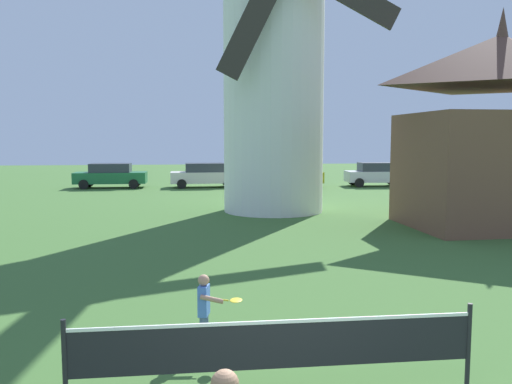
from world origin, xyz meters
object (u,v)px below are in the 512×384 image
(windmill, at_px, (274,54))
(chapel, at_px, (498,134))
(parked_car_mustard, at_px, (289,175))
(parked_car_green, at_px, (111,175))
(parked_car_cream, at_px, (205,175))
(parked_car_blue, at_px, (450,173))
(player_far, at_px, (206,307))
(tennis_net, at_px, (276,345))
(parked_car_silver, at_px, (376,174))

(windmill, distance_m, chapel, 9.35)
(parked_car_mustard, xyz_separation_m, chapel, (4.50, -15.78, 2.47))
(windmill, distance_m, parked_car_mustard, 12.61)
(windmill, xyz_separation_m, parked_car_green, (-8.69, 11.84, -5.85))
(windmill, height_order, parked_car_cream, windmill)
(parked_car_mustard, height_order, parked_car_blue, same)
(player_far, xyz_separation_m, parked_car_cream, (0.50, 26.13, 0.17))
(windmill, xyz_separation_m, parked_car_blue, (13.69, 11.05, -5.86))
(tennis_net, bearing_deg, parked_car_silver, 68.08)
(parked_car_silver, bearing_deg, parked_car_cream, 177.12)
(parked_car_mustard, xyz_separation_m, parked_car_blue, (11.01, 0.21, 0.00))
(parked_car_cream, height_order, chapel, chapel)
(player_far, xyz_separation_m, parked_car_green, (-5.46, 26.44, 0.17))
(parked_car_green, bearing_deg, parked_car_mustard, -5.04)
(player_far, height_order, parked_car_green, parked_car_green)
(windmill, bearing_deg, player_far, -102.48)
(parked_car_cream, distance_m, chapel, 19.38)
(windmill, distance_m, tennis_net, 17.49)
(parked_car_green, height_order, parked_car_cream, same)
(windmill, xyz_separation_m, parked_car_silver, (8.52, 10.97, -5.86))
(tennis_net, relative_size, player_far, 4.35)
(windmill, xyz_separation_m, tennis_net, (-2.44, -16.26, -5.98))
(parked_car_green, xyz_separation_m, parked_car_blue, (22.38, -0.79, -0.00))
(parked_car_blue, bearing_deg, tennis_net, -120.56)
(player_far, relative_size, parked_car_silver, 0.28)
(parked_car_silver, bearing_deg, tennis_net, -111.92)
(tennis_net, height_order, parked_car_silver, parked_car_silver)
(player_far, xyz_separation_m, parked_car_mustard, (5.91, 25.43, 0.17))
(parked_car_cream, distance_m, parked_car_mustard, 5.45)
(windmill, distance_m, parked_car_cream, 13.22)
(tennis_net, bearing_deg, chapel, 49.65)
(parked_car_green, xyz_separation_m, parked_car_cream, (5.96, -0.30, -0.00))
(parked_car_blue, bearing_deg, parked_car_green, 177.98)
(chapel, bearing_deg, player_far, -137.15)
(tennis_net, relative_size, parked_car_mustard, 1.15)
(tennis_net, xyz_separation_m, parked_car_silver, (10.96, 27.23, 0.12))
(windmill, relative_size, parked_car_green, 3.20)
(windmill, distance_m, parked_car_silver, 15.08)
(parked_car_mustard, distance_m, parked_car_silver, 5.84)
(parked_car_mustard, height_order, chapel, chapel)
(parked_car_cream, height_order, parked_car_silver, same)
(windmill, relative_size, parked_car_mustard, 3.37)
(parked_car_green, distance_m, chapel, 23.23)
(player_far, distance_m, parked_car_green, 26.99)
(windmill, xyz_separation_m, parked_car_mustard, (2.68, 10.84, -5.86))
(tennis_net, relative_size, parked_car_silver, 1.22)
(windmill, height_order, tennis_net, windmill)
(windmill, height_order, parked_car_silver, windmill)
(player_far, bearing_deg, parked_car_cream, 88.90)
(tennis_net, relative_size, parked_car_blue, 1.09)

